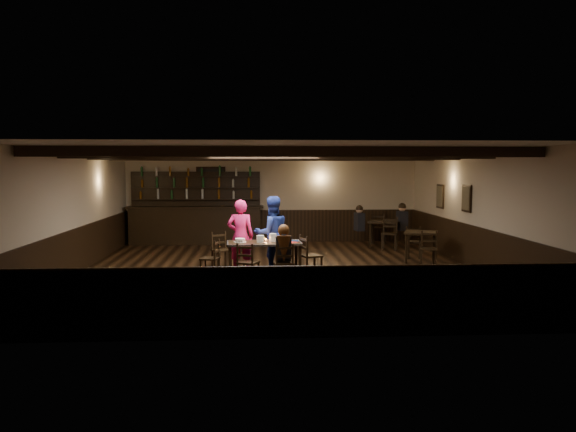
{
  "coord_description": "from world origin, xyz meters",
  "views": [
    {
      "loc": [
        -0.53,
        -12.49,
        2.34
      ],
      "look_at": [
        0.21,
        0.2,
        1.23
      ],
      "focal_mm": 35.0,
      "sensor_mm": 36.0,
      "label": 1
    }
  ],
  "objects": [
    {
      "name": "bg_patron_right",
      "position": [
        3.81,
        3.82,
        0.87
      ],
      "size": [
        0.28,
        0.41,
        0.81
      ],
      "color": "black",
      "rests_on": "ground"
    },
    {
      "name": "room_shell",
      "position": [
        0.01,
        0.04,
        1.75
      ],
      "size": [
        9.02,
        10.02,
        2.71
      ],
      "color": "beige",
      "rests_on": "ground"
    },
    {
      "name": "pepper_shaker",
      "position": [
        0.08,
        -0.71,
        0.8
      ],
      "size": [
        0.04,
        0.04,
        0.09
      ],
      "primitive_type": "cylinder",
      "color": "#A5A8AD",
      "rests_on": "dining_table"
    },
    {
      "name": "chair_near_right",
      "position": [
        0.04,
        -1.38,
        0.48
      ],
      "size": [
        0.41,
        0.4,
        0.82
      ],
      "color": "black",
      "rests_on": "ground"
    },
    {
      "name": "bg_patron_left",
      "position": [
        2.52,
        3.77,
        0.84
      ],
      "size": [
        0.28,
        0.4,
        0.76
      ],
      "color": "black",
      "rests_on": "ground"
    },
    {
      "name": "plate_stack_a",
      "position": [
        -0.43,
        -0.7,
        0.83
      ],
      "size": [
        0.16,
        0.16,
        0.15
      ],
      "primitive_type": "cylinder",
      "color": "white",
      "rests_on": "dining_table"
    },
    {
      "name": "menu_blue",
      "position": [
        0.25,
        -0.48,
        0.75
      ],
      "size": [
        0.29,
        0.21,
        0.0
      ],
      "primitive_type": "cube",
      "rotation": [
        0.0,
        0.0,
        -0.0
      ],
      "color": "#0D1F45",
      "rests_on": "dining_table"
    },
    {
      "name": "chair_end_left",
      "position": [
        -1.43,
        -0.66,
        0.47
      ],
      "size": [
        0.44,
        0.45,
        0.81
      ],
      "color": "black",
      "rests_on": "ground"
    },
    {
      "name": "man_blue",
      "position": [
        -0.16,
        0.01,
        0.85
      ],
      "size": [
        0.98,
        0.86,
        1.69
      ],
      "primitive_type": "imported",
      "rotation": [
        0.0,
        0.0,
        3.45
      ],
      "color": "navy",
      "rests_on": "ground"
    },
    {
      "name": "back_table_a",
      "position": [
        3.54,
        1.02,
        0.65
      ],
      "size": [
        1.0,
        1.0,
        0.75
      ],
      "color": "black",
      "rests_on": "ground"
    },
    {
      "name": "chair_near_left",
      "position": [
        -0.71,
        -1.27,
        0.48
      ],
      "size": [
        0.5,
        0.49,
        0.82
      ],
      "color": "black",
      "rests_on": "ground"
    },
    {
      "name": "chair_end_right",
      "position": [
        0.58,
        -0.66,
        0.52
      ],
      "size": [
        0.51,
        0.52,
        0.89
      ],
      "color": "black",
      "rests_on": "ground"
    },
    {
      "name": "plate_stack_b",
      "position": [
        -0.16,
        -0.6,
        0.84
      ],
      "size": [
        0.15,
        0.15,
        0.17
      ],
      "primitive_type": "cylinder",
      "color": "white",
      "rests_on": "dining_table"
    },
    {
      "name": "dining_table",
      "position": [
        -0.35,
        -0.66,
        0.67
      ],
      "size": [
        1.61,
        0.86,
        0.75
      ],
      "color": "black",
      "rests_on": "ground"
    },
    {
      "name": "salt_shaker",
      "position": [
        0.03,
        -0.67,
        0.79
      ],
      "size": [
        0.03,
        0.03,
        0.08
      ],
      "primitive_type": "cylinder",
      "color": "silver",
      "rests_on": "dining_table"
    },
    {
      "name": "seated_person",
      "position": [
        0.03,
        -1.33,
        0.8
      ],
      "size": [
        0.31,
        0.47,
        0.76
      ],
      "color": "black",
      "rests_on": "ground"
    },
    {
      "name": "ground",
      "position": [
        0.0,
        0.0,
        0.0
      ],
      "size": [
        10.0,
        10.0,
        0.0
      ],
      "primitive_type": "plane",
      "color": "black",
      "rests_on": "ground"
    },
    {
      "name": "bar_counter",
      "position": [
        -2.35,
        4.72,
        0.73
      ],
      "size": [
        4.13,
        0.7,
        2.2
      ],
      "color": "black",
      "rests_on": "ground"
    },
    {
      "name": "drink_glass",
      "position": [
        -0.04,
        -0.5,
        0.8
      ],
      "size": [
        0.06,
        0.06,
        0.1
      ],
      "primitive_type": "cylinder",
      "color": "silver",
      "rests_on": "dining_table"
    },
    {
      "name": "chair_far_pushed",
      "position": [
        -1.35,
        0.5,
        0.49
      ],
      "size": [
        0.52,
        0.51,
        0.83
      ],
      "color": "black",
      "rests_on": "ground"
    },
    {
      "name": "woman_pink",
      "position": [
        -0.86,
        -0.06,
        0.81
      ],
      "size": [
        0.62,
        0.43,
        1.62
      ],
      "primitive_type": "imported",
      "rotation": [
        0.0,
        0.0,
        3.08
      ],
      "color": "#E42655",
      "rests_on": "ground"
    },
    {
      "name": "back_table_b",
      "position": [
        3.26,
        3.79,
        0.65
      ],
      "size": [
        1.11,
        1.11,
        0.75
      ],
      "color": "black",
      "rests_on": "ground"
    },
    {
      "name": "tea_light",
      "position": [
        -0.31,
        -0.54,
        0.78
      ],
      "size": [
        0.05,
        0.05,
        0.06
      ],
      "color": "#A5A8AD",
      "rests_on": "dining_table"
    },
    {
      "name": "cake",
      "position": [
        -0.86,
        -0.68,
        0.79
      ],
      "size": [
        0.26,
        0.26,
        0.09
      ],
      "color": "white",
      "rests_on": "dining_table"
    },
    {
      "name": "menu_red",
      "position": [
        0.2,
        -0.78,
        0.75
      ],
      "size": [
        0.39,
        0.37,
        0.0
      ],
      "primitive_type": "cube",
      "rotation": [
        0.0,
        0.0,
        0.6
      ],
      "color": "maroon",
      "rests_on": "dining_table"
    }
  ]
}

